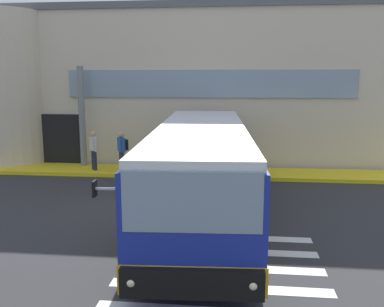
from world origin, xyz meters
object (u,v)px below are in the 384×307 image
object	(u,v)px
bus_main_foreground	(201,171)
passenger_by_doorway	(122,149)
entry_support_column	(82,116)
passenger_near_column	(94,149)

from	to	relation	value
bus_main_foreground	passenger_by_doorway	bearing A→B (deg)	126.96
bus_main_foreground	passenger_by_doorway	distance (m)	6.31
entry_support_column	passenger_by_doorway	xyz separation A→B (m)	(2.06, -0.99, -1.25)
bus_main_foreground	passenger_by_doorway	size ratio (longest dim) A/B	6.80
entry_support_column	passenger_near_column	bearing A→B (deg)	-48.83
entry_support_column	passenger_near_column	world-z (taller)	entry_support_column
bus_main_foreground	entry_support_column	bearing A→B (deg)	134.15
passenger_near_column	passenger_by_doorway	distance (m)	1.27
passenger_near_column	bus_main_foreground	bearing A→B (deg)	-45.35
bus_main_foreground	passenger_near_column	size ratio (longest dim) A/B	6.80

